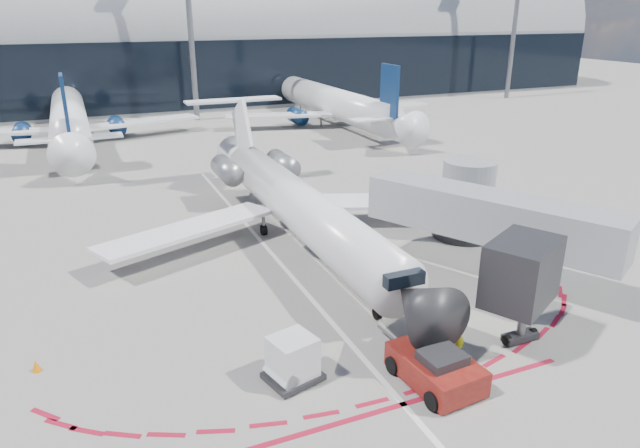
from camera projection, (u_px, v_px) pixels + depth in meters
name	position (u px, v px, depth m)	size (l,w,h in m)	color
ground	(291.00, 276.00, 30.35)	(260.00, 260.00, 0.00)	slate
apron_centerline	(279.00, 261.00, 32.07)	(0.25, 40.00, 0.01)	silver
apron_stop_bar	(403.00, 404.00, 20.45)	(14.00, 0.25, 0.01)	maroon
terminal_building	(135.00, 45.00, 83.25)	(150.00, 24.15, 24.00)	#929497
jet_bridge	(482.00, 216.00, 30.31)	(10.03, 15.20, 4.90)	#919399
light_mast_centre	(190.00, 17.00, 69.09)	(0.70, 0.70, 25.00)	slate
light_mast_east	(516.00, 15.00, 87.52)	(0.70, 0.70, 25.00)	slate
regional_jet	(294.00, 201.00, 34.42)	(23.73, 29.26, 7.33)	silver
pushback_tug	(436.00, 368.00, 21.45)	(2.68, 5.75, 1.47)	#5F0D0E
ramp_worker	(459.00, 336.00, 23.08)	(0.65, 0.43, 1.79)	#D8FC1A
uld_container	(293.00, 360.00, 21.48)	(2.32, 2.11, 1.84)	black
safety_cone_left	(36.00, 366.00, 22.25)	(0.35, 0.35, 0.49)	orange
bg_airliner_1	(65.00, 92.00, 59.78)	(32.14, 34.03, 10.40)	silver
bg_airliner_2	(334.00, 81.00, 69.22)	(31.82, 33.69, 10.29)	silver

